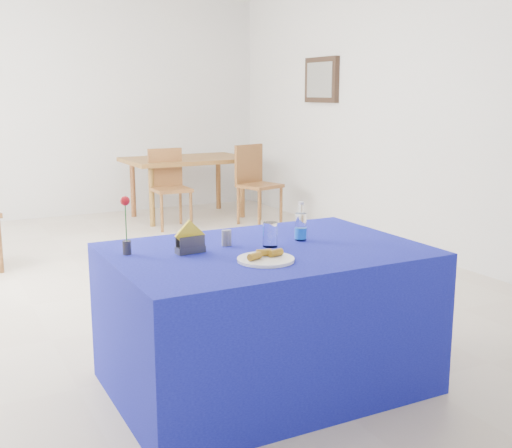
{
  "coord_description": "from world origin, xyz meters",
  "views": [
    {
      "loc": [
        -1.74,
        -4.82,
        1.56
      ],
      "look_at": [
        -0.31,
        -2.07,
        0.92
      ],
      "focal_mm": 45.0,
      "sensor_mm": 36.0,
      "label": 1
    }
  ],
  "objects_px": {
    "chair_bg_right": "(255,178)",
    "oak_table": "(187,164)",
    "chair_bg_left": "(168,182)",
    "blue_table": "(266,317)",
    "plate": "(266,259)",
    "water_bottle": "(301,228)"
  },
  "relations": [
    {
      "from": "chair_bg_left",
      "to": "chair_bg_right",
      "type": "bearing_deg",
      "value": -15.19
    },
    {
      "from": "water_bottle",
      "to": "plate",
      "type": "bearing_deg",
      "value": -141.6
    },
    {
      "from": "chair_bg_left",
      "to": "blue_table",
      "type": "bearing_deg",
      "value": -102.11
    },
    {
      "from": "plate",
      "to": "water_bottle",
      "type": "bearing_deg",
      "value": 38.4
    },
    {
      "from": "plate",
      "to": "water_bottle",
      "type": "height_order",
      "value": "water_bottle"
    },
    {
      "from": "blue_table",
      "to": "chair_bg_left",
      "type": "bearing_deg",
      "value": 76.92
    },
    {
      "from": "water_bottle",
      "to": "chair_bg_left",
      "type": "bearing_deg",
      "value": 80.09
    },
    {
      "from": "water_bottle",
      "to": "blue_table",
      "type": "bearing_deg",
      "value": -163.75
    },
    {
      "from": "chair_bg_right",
      "to": "oak_table",
      "type": "bearing_deg",
      "value": 111.22
    },
    {
      "from": "blue_table",
      "to": "chair_bg_left",
      "type": "distance_m",
      "value": 4.32
    },
    {
      "from": "plate",
      "to": "oak_table",
      "type": "relative_size",
      "value": 0.18
    },
    {
      "from": "plate",
      "to": "water_bottle",
      "type": "distance_m",
      "value": 0.49
    },
    {
      "from": "water_bottle",
      "to": "chair_bg_left",
      "type": "height_order",
      "value": "water_bottle"
    },
    {
      "from": "blue_table",
      "to": "oak_table",
      "type": "distance_m",
      "value": 4.88
    },
    {
      "from": "blue_table",
      "to": "chair_bg_right",
      "type": "distance_m",
      "value": 4.39
    },
    {
      "from": "plate",
      "to": "oak_table",
      "type": "height_order",
      "value": "plate"
    },
    {
      "from": "plate",
      "to": "chair_bg_right",
      "type": "relative_size",
      "value": 0.29
    },
    {
      "from": "chair_bg_left",
      "to": "water_bottle",
      "type": "bearing_deg",
      "value": -98.93
    },
    {
      "from": "blue_table",
      "to": "water_bottle",
      "type": "relative_size",
      "value": 7.44
    },
    {
      "from": "oak_table",
      "to": "blue_table",
      "type": "bearing_deg",
      "value": -106.64
    },
    {
      "from": "plate",
      "to": "water_bottle",
      "type": "relative_size",
      "value": 1.29
    },
    {
      "from": "oak_table",
      "to": "chair_bg_left",
      "type": "bearing_deg",
      "value": -131.87
    }
  ]
}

